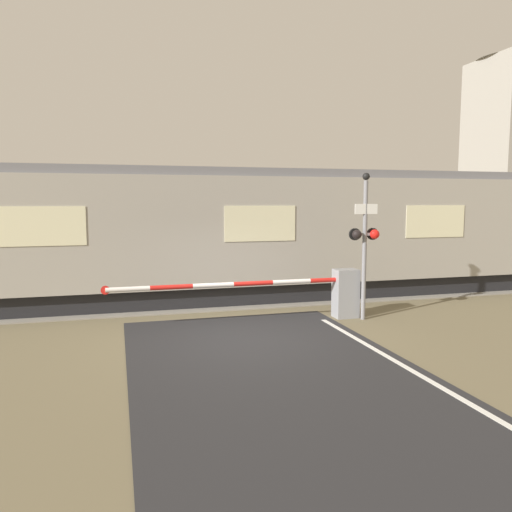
{
  "coord_description": "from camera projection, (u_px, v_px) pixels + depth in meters",
  "views": [
    {
      "loc": [
        -2.63,
        -10.34,
        2.98
      ],
      "look_at": [
        0.76,
        1.8,
        1.59
      ],
      "focal_mm": 35.0,
      "sensor_mm": 36.0,
      "label": 1
    }
  ],
  "objects": [
    {
      "name": "signal_post",
      "position": [
        365.0,
        237.0,
        12.41
      ],
      "size": [
        0.79,
        0.26,
        3.68
      ],
      "color": "gray",
      "rests_on": "ground_plane"
    },
    {
      "name": "distant_building",
      "position": [
        512.0,
        146.0,
        34.69
      ],
      "size": [
        5.35,
        5.35,
        13.43
      ],
      "color": "#9E998E",
      "rests_on": "ground_plane"
    },
    {
      "name": "track_bed",
      "position": [
        210.0,
        300.0,
        15.04
      ],
      "size": [
        36.0,
        3.2,
        0.13
      ],
      "color": "gray",
      "rests_on": "ground_plane"
    },
    {
      "name": "train",
      "position": [
        248.0,
        234.0,
        15.15
      ],
      "size": [
        20.37,
        2.73,
        3.91
      ],
      "color": "black",
      "rests_on": "ground_plane"
    },
    {
      "name": "ground_plane",
      "position": [
        245.0,
        338.0,
        10.93
      ],
      "size": [
        80.0,
        80.0,
        0.0
      ],
      "primitive_type": "plane",
      "color": "#6B6047"
    },
    {
      "name": "crossing_barrier",
      "position": [
        327.0,
        292.0,
        12.66
      ],
      "size": [
        6.32,
        0.44,
        1.25
      ],
      "color": "gray",
      "rests_on": "ground_plane"
    }
  ]
}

